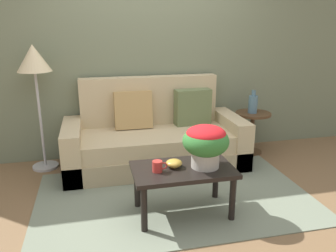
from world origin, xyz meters
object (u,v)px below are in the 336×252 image
object	(u,v)px
floor_lamp	(34,66)
potted_plant	(206,142)
coffee_table	(183,175)
table_vase	(253,104)
couch	(155,139)
snack_bowl	(174,163)
coffee_mug	(158,166)
side_table	(252,125)

from	to	relation	value
floor_lamp	potted_plant	bearing A→B (deg)	-42.10
coffee_table	table_vase	world-z (taller)	table_vase
couch	coffee_table	distance (m)	1.19
table_vase	snack_bowl	bearing A→B (deg)	-137.76
potted_plant	table_vase	xyz separation A→B (m)	(1.08, 1.28, -0.01)
floor_lamp	coffee_mug	size ratio (longest dim) A/B	11.06
snack_bowl	potted_plant	bearing A→B (deg)	-10.38
side_table	snack_bowl	distance (m)	1.85
side_table	coffee_table	bearing A→B (deg)	-135.67
coffee_mug	table_vase	distance (m)	1.99
coffee_mug	snack_bowl	bearing A→B (deg)	19.67
coffee_mug	couch	bearing A→B (deg)	80.35
couch	floor_lamp	world-z (taller)	floor_lamp
side_table	table_vase	size ratio (longest dim) A/B	1.87
potted_plant	couch	bearing A→B (deg)	100.35
table_vase	coffee_table	bearing A→B (deg)	-135.40
potted_plant	snack_bowl	size ratio (longest dim) A/B	2.81
couch	coffee_mug	world-z (taller)	couch
table_vase	couch	bearing A→B (deg)	-177.00
couch	coffee_table	size ratio (longest dim) A/B	2.37
coffee_table	table_vase	size ratio (longest dim) A/B	3.00
floor_lamp	couch	bearing A→B (deg)	-7.69
floor_lamp	snack_bowl	xyz separation A→B (m)	(1.27, -1.34, -0.72)
coffee_table	coffee_mug	xyz separation A→B (m)	(-0.24, -0.03, 0.12)
coffee_table	floor_lamp	distance (m)	2.09
coffee_table	floor_lamp	bearing A→B (deg)	134.56
coffee_mug	potted_plant	bearing A→B (deg)	0.92
coffee_table	side_table	size ratio (longest dim) A/B	1.61
snack_bowl	table_vase	bearing A→B (deg)	42.24
coffee_mug	table_vase	bearing A→B (deg)	40.39
side_table	snack_bowl	size ratio (longest dim) A/B	3.85
coffee_table	snack_bowl	world-z (taller)	snack_bowl
couch	coffee_mug	xyz separation A→B (m)	(-0.21, -1.22, 0.18)
couch	floor_lamp	distance (m)	1.60
coffee_table	potted_plant	distance (m)	0.36
floor_lamp	snack_bowl	world-z (taller)	floor_lamp
floor_lamp	potted_plant	distance (m)	2.14
side_table	potted_plant	xyz separation A→B (m)	(-1.10, -1.28, 0.31)
side_table	table_vase	xyz separation A→B (m)	(-0.01, -0.00, 0.29)
snack_bowl	table_vase	size ratio (longest dim) A/B	0.49
floor_lamp	snack_bowl	bearing A→B (deg)	-46.60
potted_plant	snack_bowl	world-z (taller)	potted_plant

